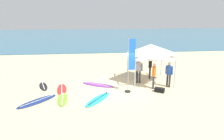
{
  "coord_description": "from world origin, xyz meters",
  "views": [
    {
      "loc": [
        -1.9,
        -12.88,
        4.88
      ],
      "look_at": [
        -0.43,
        0.88,
        1.0
      ],
      "focal_mm": 33.31,
      "sensor_mm": 36.0,
      "label": 1
    }
  ],
  "objects_px": {
    "surfboard_red": "(62,89)",
    "person_orange": "(154,74)",
    "surfboard_cyan": "(98,99)",
    "person_blue": "(169,73)",
    "surfboard_navy": "(38,101)",
    "surfboard_lime": "(63,99)",
    "person_black": "(150,66)",
    "gear_bag_near_tent": "(160,90)",
    "person_grey": "(139,69)",
    "surfboard_black": "(43,86)",
    "canopy_tent": "(150,49)",
    "banner_flag": "(130,68)",
    "surfboard_purple": "(98,85)",
    "person_red": "(136,65)"
  },
  "relations": [
    {
      "from": "surfboard_red",
      "to": "person_orange",
      "type": "height_order",
      "value": "person_orange"
    },
    {
      "from": "surfboard_cyan",
      "to": "surfboard_navy",
      "type": "distance_m",
      "value": 3.41
    },
    {
      "from": "surfboard_lime",
      "to": "surfboard_navy",
      "type": "height_order",
      "value": "same"
    },
    {
      "from": "canopy_tent",
      "to": "person_black",
      "type": "xyz_separation_m",
      "value": [
        0.27,
        0.74,
        -1.4
      ]
    },
    {
      "from": "surfboard_red",
      "to": "person_black",
      "type": "bearing_deg",
      "value": 15.21
    },
    {
      "from": "surfboard_purple",
      "to": "person_grey",
      "type": "height_order",
      "value": "person_grey"
    },
    {
      "from": "surfboard_lime",
      "to": "person_grey",
      "type": "xyz_separation_m",
      "value": [
        5.01,
        2.41,
        0.95
      ]
    },
    {
      "from": "person_red",
      "to": "banner_flag",
      "type": "relative_size",
      "value": 0.5
    },
    {
      "from": "person_grey",
      "to": "person_blue",
      "type": "height_order",
      "value": "same"
    },
    {
      "from": "canopy_tent",
      "to": "person_blue",
      "type": "bearing_deg",
      "value": -49.53
    },
    {
      "from": "surfboard_red",
      "to": "person_orange",
      "type": "bearing_deg",
      "value": -3.28
    },
    {
      "from": "person_blue",
      "to": "gear_bag_near_tent",
      "type": "xyz_separation_m",
      "value": [
        -0.88,
        -0.85,
        -0.85
      ]
    },
    {
      "from": "banner_flag",
      "to": "gear_bag_near_tent",
      "type": "relative_size",
      "value": 5.67
    },
    {
      "from": "surfboard_black",
      "to": "surfboard_cyan",
      "type": "xyz_separation_m",
      "value": [
        3.6,
        -2.57,
        -0.0
      ]
    },
    {
      "from": "person_grey",
      "to": "gear_bag_near_tent",
      "type": "height_order",
      "value": "person_grey"
    },
    {
      "from": "canopy_tent",
      "to": "banner_flag",
      "type": "relative_size",
      "value": 0.82
    },
    {
      "from": "person_blue",
      "to": "person_red",
      "type": "height_order",
      "value": "same"
    },
    {
      "from": "surfboard_red",
      "to": "surfboard_navy",
      "type": "relative_size",
      "value": 1.02
    },
    {
      "from": "surfboard_navy",
      "to": "banner_flag",
      "type": "bearing_deg",
      "value": 9.55
    },
    {
      "from": "surfboard_navy",
      "to": "person_grey",
      "type": "relative_size",
      "value": 1.29
    },
    {
      "from": "person_black",
      "to": "banner_flag",
      "type": "distance_m",
      "value": 3.29
    },
    {
      "from": "person_blue",
      "to": "person_red",
      "type": "bearing_deg",
      "value": 127.07
    },
    {
      "from": "surfboard_black",
      "to": "person_red",
      "type": "xyz_separation_m",
      "value": [
        6.68,
        1.3,
        0.95
      ]
    },
    {
      "from": "surfboard_purple",
      "to": "person_black",
      "type": "xyz_separation_m",
      "value": [
        3.98,
        1.03,
        0.95
      ]
    },
    {
      "from": "surfboard_lime",
      "to": "person_blue",
      "type": "relative_size",
      "value": 1.21
    },
    {
      "from": "person_blue",
      "to": "surfboard_black",
      "type": "bearing_deg",
      "value": 173.57
    },
    {
      "from": "surfboard_lime",
      "to": "surfboard_black",
      "type": "distance_m",
      "value": 2.8
    },
    {
      "from": "person_black",
      "to": "person_blue",
      "type": "xyz_separation_m",
      "value": [
        0.73,
        -1.9,
        0.0
      ]
    },
    {
      "from": "surfboard_navy",
      "to": "person_blue",
      "type": "relative_size",
      "value": 1.29
    },
    {
      "from": "banner_flag",
      "to": "person_black",
      "type": "bearing_deg",
      "value": 51.22
    },
    {
      "from": "person_orange",
      "to": "canopy_tent",
      "type": "bearing_deg",
      "value": 86.01
    },
    {
      "from": "surfboard_black",
      "to": "gear_bag_near_tent",
      "type": "bearing_deg",
      "value": -13.45
    },
    {
      "from": "surfboard_black",
      "to": "surfboard_cyan",
      "type": "height_order",
      "value": "same"
    },
    {
      "from": "surfboard_navy",
      "to": "gear_bag_near_tent",
      "type": "relative_size",
      "value": 3.67
    },
    {
      "from": "canopy_tent",
      "to": "person_grey",
      "type": "distance_m",
      "value": 1.62
    },
    {
      "from": "person_black",
      "to": "canopy_tent",
      "type": "bearing_deg",
      "value": -109.69
    },
    {
      "from": "person_red",
      "to": "banner_flag",
      "type": "distance_m",
      "value": 3.11
    },
    {
      "from": "surfboard_purple",
      "to": "surfboard_cyan",
      "type": "xyz_separation_m",
      "value": [
        -0.07,
        -2.5,
        -0.0
      ]
    },
    {
      "from": "person_grey",
      "to": "gear_bag_near_tent",
      "type": "distance_m",
      "value": 2.26
    },
    {
      "from": "surfboard_purple",
      "to": "person_grey",
      "type": "xyz_separation_m",
      "value": [
        2.9,
        0.16,
        0.95
      ]
    },
    {
      "from": "surfboard_purple",
      "to": "surfboard_black",
      "type": "xyz_separation_m",
      "value": [
        -3.67,
        0.07,
        0.0
      ]
    },
    {
      "from": "surfboard_lime",
      "to": "person_blue",
      "type": "height_order",
      "value": "person_blue"
    },
    {
      "from": "surfboard_black",
      "to": "banner_flag",
      "type": "relative_size",
      "value": 0.55
    },
    {
      "from": "surfboard_purple",
      "to": "surfboard_red",
      "type": "relative_size",
      "value": 1.05
    },
    {
      "from": "surfboard_lime",
      "to": "banner_flag",
      "type": "xyz_separation_m",
      "value": [
        4.06,
        0.76,
        1.54
      ]
    },
    {
      "from": "canopy_tent",
      "to": "surfboard_red",
      "type": "bearing_deg",
      "value": -170.83
    },
    {
      "from": "surfboard_purple",
      "to": "person_blue",
      "type": "bearing_deg",
      "value": -10.48
    },
    {
      "from": "surfboard_lime",
      "to": "person_orange",
      "type": "bearing_deg",
      "value": 12.0
    },
    {
      "from": "person_blue",
      "to": "banner_flag",
      "type": "distance_m",
      "value": 2.88
    },
    {
      "from": "surfboard_cyan",
      "to": "person_blue",
      "type": "bearing_deg",
      "value": 18.84
    }
  ]
}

